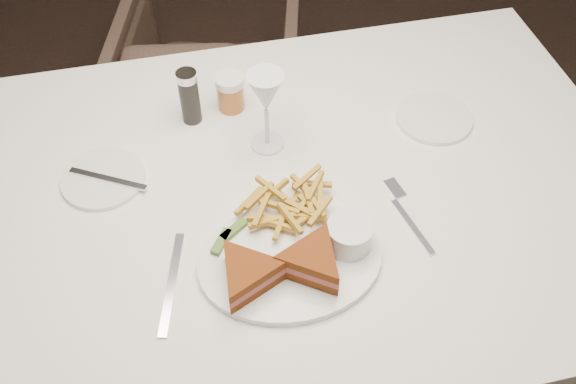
# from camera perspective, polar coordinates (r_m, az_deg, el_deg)

# --- Properties ---
(ground) EXTENTS (5.00, 5.00, 0.00)m
(ground) POSITION_cam_1_polar(r_m,az_deg,el_deg) (2.05, 3.38, -5.36)
(ground) COLOR black
(ground) RESTS_ON ground
(table) EXTENTS (1.40, 0.93, 0.75)m
(table) POSITION_cam_1_polar(r_m,az_deg,el_deg) (1.52, -0.42, -9.14)
(table) COLOR white
(table) RESTS_ON ground
(chair_far) EXTENTS (0.69, 0.67, 0.59)m
(chair_far) POSITION_cam_1_polar(r_m,az_deg,el_deg) (2.23, -6.67, 10.83)
(chair_far) COLOR #46342A
(chair_far) RESTS_ON ground
(table_setting) EXTENTS (0.84, 0.59, 0.18)m
(table_setting) POSITION_cam_1_polar(r_m,az_deg,el_deg) (1.15, -0.82, -0.94)
(table_setting) COLOR white
(table_setting) RESTS_ON table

